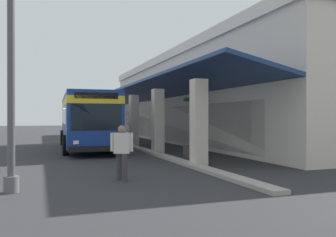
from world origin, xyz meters
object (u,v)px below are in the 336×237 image
(transit_bus, at_px, (86,117))
(pedestrian, at_px, (122,150))
(potted_palm, at_px, (195,142))
(lot_light_pole, at_px, (11,18))

(transit_bus, relative_size, pedestrian, 7.02)
(potted_palm, xyz_separation_m, lot_light_pole, (6.15, -7.64, 3.59))
(pedestrian, bearing_deg, transit_bus, 178.26)
(transit_bus, height_order, potted_palm, transit_bus)
(transit_bus, distance_m, pedestrian, 11.47)
(lot_light_pole, bearing_deg, transit_bus, 165.02)
(pedestrian, distance_m, potted_palm, 7.22)
(lot_light_pole, bearing_deg, potted_palm, 128.82)
(potted_palm, bearing_deg, lot_light_pole, -51.18)
(pedestrian, bearing_deg, lot_light_pole, -76.32)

